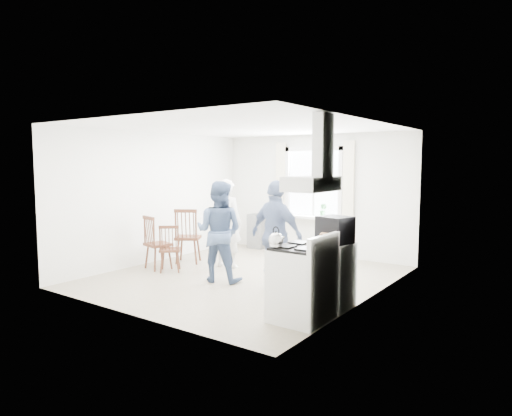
{
  "coord_description": "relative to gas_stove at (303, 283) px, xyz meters",
  "views": [
    {
      "loc": [
        4.71,
        -6.3,
        2.0
      ],
      "look_at": [
        0.08,
        0.2,
        1.2
      ],
      "focal_mm": 32.0,
      "sensor_mm": 36.0,
      "label": 1
    }
  ],
  "objects": [
    {
      "name": "room_shell",
      "position": [
        -1.91,
        1.35,
        0.82
      ],
      "size": [
        4.62,
        5.12,
        2.64
      ],
      "color": "gray",
      "rests_on": "ground"
    },
    {
      "name": "low_cabinet",
      "position": [
        0.07,
        0.7,
        -0.03
      ],
      "size": [
        0.5,
        0.55,
        0.9
      ],
      "primitive_type": "cube",
      "color": "silver",
      "rests_on": "ground"
    },
    {
      "name": "person_mid",
      "position": [
        -2.1,
        0.86,
        0.36
      ],
      "size": [
        1.02,
        1.02,
        1.69
      ],
      "primitive_type": "imported",
      "rotation": [
        0.0,
        0.0,
        3.43
      ],
      "color": "#42567B",
      "rests_on": "ground"
    },
    {
      "name": "person_left",
      "position": [
        -2.65,
        1.74,
        0.36
      ],
      "size": [
        0.72,
        0.72,
        1.69
      ],
      "primitive_type": "imported",
      "rotation": [
        0.0,
        0.0,
        3.32
      ],
      "color": "silver",
      "rests_on": "ground"
    },
    {
      "name": "cardboard_box",
      "position": [
        0.13,
        0.49,
        0.5
      ],
      "size": [
        0.3,
        0.25,
        0.16
      ],
      "primitive_type": "cube",
      "rotation": [
        0.0,
        0.0,
        0.32
      ],
      "color": "#AB7B53",
      "rests_on": "low_cabinet"
    },
    {
      "name": "person_right",
      "position": [
        -1.04,
        0.99,
        0.38
      ],
      "size": [
        1.17,
        1.17,
        1.73
      ],
      "primitive_type": "imported",
      "rotation": [
        0.0,
        0.0,
        2.97
      ],
      "color": "navy",
      "rests_on": "ground"
    },
    {
      "name": "shelf_unit",
      "position": [
        -3.31,
        3.68,
        -0.08
      ],
      "size": [
        0.4,
        0.3,
        0.8
      ],
      "primitive_type": "cube",
      "color": "slate",
      "rests_on": "ground"
    },
    {
      "name": "stereo_stack",
      "position": [
        0.1,
        0.71,
        0.6
      ],
      "size": [
        0.49,
        0.45,
        0.37
      ],
      "color": "black",
      "rests_on": "low_cabinet"
    },
    {
      "name": "gas_stove",
      "position": [
        0.0,
        0.0,
        0.0
      ],
      "size": [
        0.68,
        0.76,
        1.12
      ],
      "color": "white",
      "rests_on": "ground"
    },
    {
      "name": "potted_plant",
      "position": [
        -1.62,
        3.71,
        0.51
      ],
      "size": [
        0.17,
        0.17,
        0.29
      ],
      "primitive_type": "imported",
      "rotation": [
        0.0,
        0.0,
        -0.04
      ],
      "color": "#367B40",
      "rests_on": "window_assembly"
    },
    {
      "name": "range_hood",
      "position": [
        0.16,
        -0.0,
        1.42
      ],
      "size": [
        0.45,
        0.76,
        0.94
      ],
      "color": "silver",
      "rests_on": "room_shell"
    },
    {
      "name": "windsor_chair_a",
      "position": [
        -3.48,
        1.51,
        0.19
      ],
      "size": [
        0.63,
        0.63,
        1.11
      ],
      "color": "#462416",
      "rests_on": "ground"
    },
    {
      "name": "kettle",
      "position": [
        -0.23,
        -0.27,
        0.56
      ],
      "size": [
        0.19,
        0.19,
        0.26
      ],
      "color": "silver",
      "rests_on": "gas_stove"
    },
    {
      "name": "window_assembly",
      "position": [
        -1.91,
        3.8,
        0.98
      ],
      "size": [
        1.88,
        0.24,
        1.7
      ],
      "color": "white",
      "rests_on": "room_shell"
    },
    {
      "name": "windsor_chair_c",
      "position": [
        -3.23,
        0.8,
        0.05
      ],
      "size": [
        0.52,
        0.51,
        0.88
      ],
      "color": "#462416",
      "rests_on": "ground"
    },
    {
      "name": "windsor_chair_b",
      "position": [
        -3.65,
        0.78,
        0.14
      ],
      "size": [
        0.53,
        0.52,
        1.02
      ],
      "color": "#462416",
      "rests_on": "ground"
    }
  ]
}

